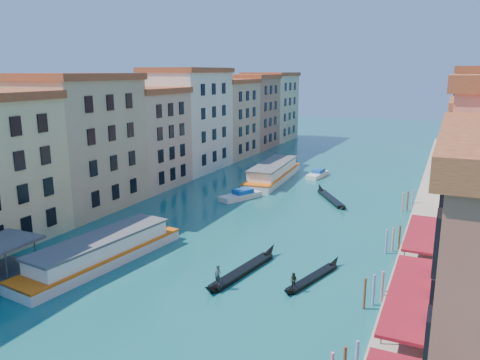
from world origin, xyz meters
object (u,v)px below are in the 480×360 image
Objects in this scene: vaporetto_near at (102,251)px; gondola_fore at (243,269)px; vaporetto_far at (273,172)px; gondola_right at (311,277)px.

vaporetto_near is 1.58× the size of gondola_fore.
vaporetto_far is 44.27m from gondola_right.
vaporetto_near is 2.02× the size of gondola_right.
vaporetto_near is 22.40m from gondola_right.
gondola_fore is at bearing -77.65° from vaporetto_far.
gondola_right is at bearing 19.85° from gondola_fore.
vaporetto_near reaches higher than gondola_right.
vaporetto_near is 15.40m from gondola_fore.
gondola_fore is 1.28× the size of gondola_right.
vaporetto_far is 1.70× the size of gondola_fore.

